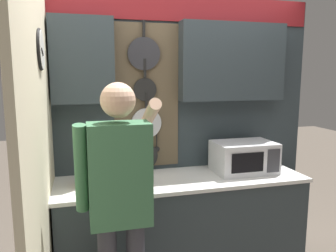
{
  "coord_description": "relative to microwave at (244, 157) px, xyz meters",
  "views": [
    {
      "loc": [
        -0.8,
        -2.52,
        1.78
      ],
      "look_at": [
        -0.07,
        0.2,
        1.34
      ],
      "focal_mm": 35.0,
      "sensor_mm": 36.0,
      "label": 1
    }
  ],
  "objects": [
    {
      "name": "base_cabinet_counter",
      "position": [
        -0.58,
        -0.03,
        -0.6
      ],
      "size": [
        2.08,
        0.63,
        0.92
      ],
      "color": "#2D383D",
      "rests_on": "ground_plane"
    },
    {
      "name": "back_wall_unit",
      "position": [
        -0.55,
        0.26,
        0.45
      ],
      "size": [
        2.65,
        0.2,
        2.46
      ],
      "color": "#2D383D",
      "rests_on": "ground_plane"
    },
    {
      "name": "side_wall",
      "position": [
        -1.63,
        -0.42,
        0.18
      ],
      "size": [
        0.07,
        1.6,
        2.46
      ],
      "color": "beige",
      "rests_on": "ground_plane"
    },
    {
      "name": "microwave",
      "position": [
        0.0,
        0.0,
        0.0
      ],
      "size": [
        0.53,
        0.36,
        0.27
      ],
      "color": "silver",
      "rests_on": "base_cabinet_counter"
    },
    {
      "name": "knife_block",
      "position": [
        -1.38,
        0.0,
        -0.04
      ],
      "size": [
        0.12,
        0.16,
        0.27
      ],
      "color": "brown",
      "rests_on": "base_cabinet_counter"
    },
    {
      "name": "utensil_crock",
      "position": [
        -1.21,
        0.0,
        -0.05
      ],
      "size": [
        0.11,
        0.11,
        0.35
      ],
      "color": "white",
      "rests_on": "base_cabinet_counter"
    },
    {
      "name": "person",
      "position": [
        -1.16,
        -0.58,
        -0.02
      ],
      "size": [
        0.54,
        0.63,
        1.74
      ],
      "color": "#383842",
      "rests_on": "ground_plane"
    }
  ]
}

